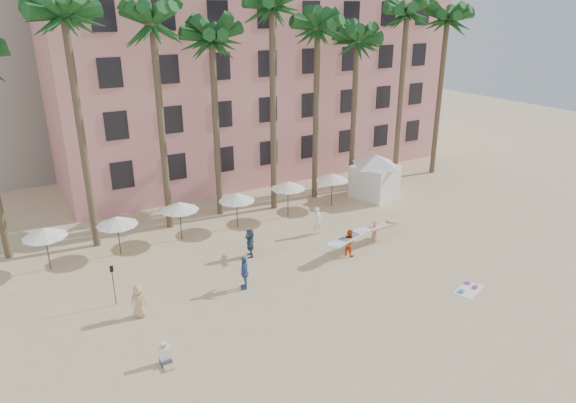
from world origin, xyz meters
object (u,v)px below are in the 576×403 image
Objects in this scene: pink_hotel at (251,80)px; carrier_yellow at (375,230)px; cabana at (375,172)px; carrier_white at (349,241)px.

pink_hotel is 9.98× the size of carrier_yellow.
carrier_yellow is at bearing -129.06° from cabana.
carrier_yellow is at bearing -93.97° from pink_hotel.
pink_hotel is at bearing 79.42° from carrier_white.
carrier_yellow is 2.54m from carrier_white.
pink_hotel reaches higher than carrier_yellow.
cabana is 10.93m from carrier_white.
carrier_yellow is at bearing 12.51° from carrier_white.
pink_hotel is 21.50m from carrier_yellow.
cabana reaches higher than carrier_white.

